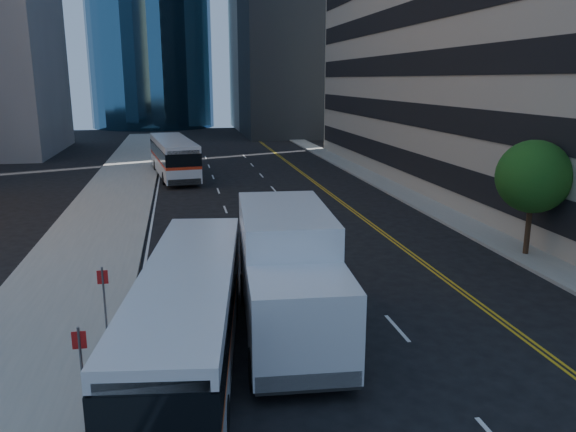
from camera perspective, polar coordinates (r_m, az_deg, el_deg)
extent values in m
plane|color=black|center=(16.86, 11.98, -14.05)|extent=(160.00, 160.00, 0.00)
cube|color=gray|center=(39.66, -17.13, 1.91)|extent=(5.00, 90.00, 0.15)
cube|color=gray|center=(42.22, 10.20, 2.99)|extent=(2.00, 90.00, 0.15)
cylinder|color=#332114|center=(27.20, 23.18, -1.29)|extent=(0.24, 0.24, 2.20)
sphere|color=#1A4313|center=(26.73, 23.66, 3.69)|extent=(3.20, 3.20, 3.20)
cube|color=silver|center=(16.16, -9.88, -11.96)|extent=(3.85, 11.21, 1.01)
cube|color=#CC4813|center=(15.91, -9.97, -10.03)|extent=(3.88, 11.24, 0.20)
cube|color=black|center=(15.72, -10.05, -8.34)|extent=(3.88, 11.24, 0.82)
cube|color=silver|center=(15.48, -10.15, -5.98)|extent=(3.85, 11.21, 0.46)
cylinder|color=black|center=(13.68, -16.18, -19.20)|extent=(0.40, 0.94, 0.92)
cylinder|color=black|center=(13.38, -6.66, -19.53)|extent=(0.40, 0.94, 0.92)
cylinder|color=black|center=(19.11, -12.07, -9.11)|extent=(0.40, 0.94, 0.92)
cylinder|color=black|center=(18.89, -5.56, -9.13)|extent=(0.40, 0.94, 0.92)
cube|color=silver|center=(47.01, -11.51, 5.03)|extent=(4.10, 12.16, 1.09)
cube|color=red|center=(46.92, -11.55, 5.81)|extent=(4.12, 12.18, 0.22)
cube|color=black|center=(46.85, -11.58, 6.47)|extent=(4.12, 12.18, 0.89)
cube|color=silver|center=(46.77, -11.62, 7.37)|extent=(4.10, 12.16, 0.50)
cylinder|color=black|center=(43.43, -12.43, 3.75)|extent=(0.42, 1.02, 0.99)
cylinder|color=black|center=(43.73, -9.37, 3.95)|extent=(0.42, 1.02, 0.99)
cylinder|color=black|center=(50.08, -13.28, 4.99)|extent=(0.42, 1.02, 0.99)
cylinder|color=black|center=(50.34, -10.62, 5.17)|extent=(0.42, 1.02, 0.99)
cube|color=silver|center=(14.76, 1.43, -10.82)|extent=(2.89, 2.68, 2.38)
cube|color=black|center=(13.61, 2.10, -10.95)|extent=(2.52, 0.24, 1.25)
cube|color=silver|center=(18.20, -0.34, -3.71)|extent=(3.11, 5.62, 2.95)
cube|color=black|center=(17.64, 0.13, -10.19)|extent=(2.66, 7.61, 0.28)
cylinder|color=black|center=(14.94, -3.35, -15.23)|extent=(0.40, 1.11, 1.09)
cylinder|color=black|center=(15.26, 6.29, -14.63)|extent=(0.40, 1.11, 1.09)
cylinder|color=black|center=(20.08, -4.36, -7.42)|extent=(0.40, 1.11, 1.09)
cylinder|color=black|center=(20.32, 2.69, -7.13)|extent=(0.40, 1.11, 1.09)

